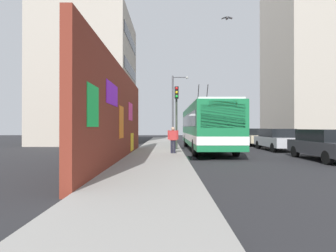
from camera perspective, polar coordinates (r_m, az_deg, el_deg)
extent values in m
plane|color=#232326|center=(17.29, 3.15, -5.88)|extent=(80.00, 80.00, 0.00)
cube|color=gray|center=(17.27, -2.18, -5.64)|extent=(48.00, 3.20, 0.15)
cube|color=maroon|center=(13.38, -10.35, 2.38)|extent=(13.93, 0.30, 4.61)
cube|color=yellow|center=(16.69, -7.74, -3.40)|extent=(1.28, 0.02, 1.09)
cube|color=green|center=(8.22, -15.84, 4.19)|extent=(1.20, 0.02, 1.25)
cube|color=#8C19D8|center=(10.94, -11.90, 6.74)|extent=(2.11, 0.02, 0.87)
cube|color=#F2338C|center=(16.02, -8.06, 3.07)|extent=(1.54, 0.02, 1.05)
cube|color=orange|center=(12.90, -10.01, 0.82)|extent=(1.13, 0.02, 1.54)
cube|color=#B2A899|center=(29.11, -16.72, 9.36)|extent=(9.43, 8.69, 13.13)
cube|color=black|center=(27.89, -8.07, 5.29)|extent=(8.02, 0.04, 1.10)
cube|color=black|center=(28.38, -8.06, 11.74)|extent=(8.02, 0.04, 1.10)
cube|color=black|center=(29.22, -8.06, 17.88)|extent=(8.02, 0.04, 1.10)
cube|color=#B2A899|center=(37.88, 28.97, 12.17)|extent=(10.16, 9.79, 19.68)
cube|color=#19723F|center=(19.46, 8.11, 0.00)|extent=(12.19, 2.63, 2.67)
cube|color=silver|center=(19.52, 8.10, 4.10)|extent=(11.70, 2.42, 0.12)
cube|color=white|center=(19.48, 8.11, -2.30)|extent=(12.21, 2.65, 0.44)
cube|color=black|center=(13.49, 11.77, 2.13)|extent=(0.04, 2.23, 1.20)
cube|color=black|center=(19.47, 8.10, 1.18)|extent=(11.22, 2.66, 0.85)
cube|color=orange|center=(13.54, 11.75, 4.74)|extent=(0.06, 1.44, 0.28)
cylinder|color=black|center=(21.45, 8.34, 5.96)|extent=(1.43, 0.06, 2.00)
cylinder|color=black|center=(21.36, 6.47, 5.98)|extent=(1.43, 0.06, 2.00)
cylinder|color=black|center=(15.91, 14.38, -4.55)|extent=(1.00, 0.28, 1.00)
cylinder|color=black|center=(15.49, 5.78, -4.67)|extent=(1.00, 0.28, 1.00)
cylinder|color=black|center=(23.53, 9.64, -3.18)|extent=(1.00, 0.28, 1.00)
cylinder|color=black|center=(23.25, 3.83, -3.21)|extent=(1.00, 0.28, 1.00)
cube|color=#38383D|center=(15.61, 30.70, -4.05)|extent=(4.56, 1.75, 0.66)
cube|color=black|center=(15.66, 30.52, -1.73)|extent=(2.73, 1.58, 0.60)
cylinder|color=black|center=(13.95, 31.12, -5.86)|extent=(0.64, 0.22, 0.64)
cylinder|color=black|center=(17.32, 30.36, -4.77)|extent=(0.64, 0.22, 0.64)
cylinder|color=black|center=(16.59, 25.71, -4.98)|extent=(0.64, 0.22, 0.64)
cube|color=#B7B7BC|center=(20.86, 22.42, -3.11)|extent=(4.53, 1.89, 0.66)
cube|color=black|center=(20.93, 22.32, -1.38)|extent=(2.72, 1.70, 0.60)
cylinder|color=black|center=(19.87, 26.33, -4.20)|extent=(0.64, 0.22, 0.64)
cylinder|color=black|center=(19.18, 21.79, -4.35)|extent=(0.64, 0.22, 0.64)
cylinder|color=black|center=(22.58, 22.95, -3.73)|extent=(0.64, 0.22, 0.64)
cylinder|color=black|center=(21.98, 18.89, -3.84)|extent=(0.64, 0.22, 0.64)
cube|color=#C6B793|center=(25.92, 17.86, -2.57)|extent=(4.67, 1.83, 0.66)
cube|color=black|center=(25.99, 17.79, -1.17)|extent=(2.80, 1.65, 0.60)
cylinder|color=black|center=(24.76, 20.75, -3.44)|extent=(0.64, 0.22, 0.64)
cylinder|color=black|center=(24.23, 17.14, -3.51)|extent=(0.64, 0.22, 0.64)
cylinder|color=black|center=(27.65, 18.48, -3.11)|extent=(0.64, 0.22, 0.64)
cylinder|color=black|center=(27.18, 15.22, -3.16)|extent=(0.64, 0.22, 0.64)
cube|color=navy|center=(31.60, 14.56, -2.16)|extent=(4.17, 1.79, 0.66)
cube|color=black|center=(31.66, 14.52, -1.02)|extent=(2.50, 1.61, 0.60)
cylinder|color=black|center=(30.50, 16.66, -2.85)|extent=(0.64, 0.22, 0.64)
cylinder|color=black|center=(30.08, 13.75, -2.89)|extent=(0.64, 0.22, 0.64)
cylinder|color=black|center=(33.14, 15.29, -2.65)|extent=(0.64, 0.22, 0.64)
cylinder|color=black|center=(32.76, 12.60, -2.68)|extent=(0.64, 0.22, 0.64)
cylinder|color=#1E1E2D|center=(15.79, 1.38, -4.46)|extent=(0.14, 0.14, 0.77)
cylinder|color=#1E1E2D|center=(15.79, 0.81, -4.47)|extent=(0.14, 0.14, 0.77)
cube|color=#BF3333|center=(15.76, 1.10, -2.02)|extent=(0.22, 0.45, 0.58)
cylinder|color=#BF3333|center=(15.76, 2.09, -1.92)|extent=(0.09, 0.09, 0.55)
cylinder|color=#BF3333|center=(15.75, 0.10, -1.92)|extent=(0.09, 0.09, 0.55)
sphere|color=tan|center=(15.75, 1.10, -0.60)|extent=(0.21, 0.21, 0.21)
cylinder|color=#2D382D|center=(18.55, 1.84, 1.76)|extent=(0.14, 0.14, 4.40)
cube|color=black|center=(18.48, 1.86, 7.21)|extent=(0.20, 0.28, 0.84)
sphere|color=red|center=(18.41, 1.87, 8.12)|extent=(0.18, 0.18, 0.18)
sphere|color=yellow|center=(18.37, 1.87, 7.26)|extent=(0.18, 0.18, 0.18)
sphere|color=green|center=(18.34, 1.87, 6.39)|extent=(0.18, 0.18, 0.18)
cylinder|color=#4C4C51|center=(27.13, 1.03, 3.67)|extent=(0.18, 0.18, 6.82)
cylinder|color=#4C4C51|center=(27.58, 2.59, 10.45)|extent=(0.10, 1.47, 0.10)
ellipsoid|color=silver|center=(27.61, 4.13, 10.33)|extent=(0.44, 0.28, 0.20)
ellipsoid|color=slate|center=(15.08, 12.61, 21.71)|extent=(0.32, 0.14, 0.12)
cube|color=slate|center=(15.12, 13.17, 21.78)|extent=(0.20, 0.27, 0.10)
cube|color=slate|center=(15.06, 12.05, 21.86)|extent=(0.20, 0.27, 0.10)
cylinder|color=black|center=(14.61, 6.13, -6.90)|extent=(2.06, 2.06, 0.00)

